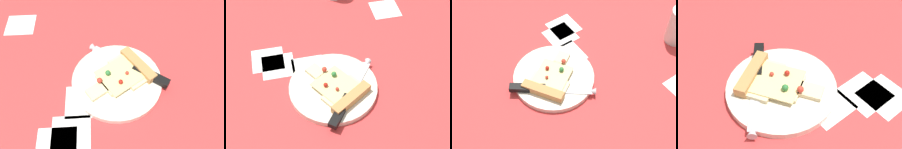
# 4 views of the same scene
# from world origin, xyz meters

# --- Properties ---
(ground_plane) EXTENTS (1.10, 1.10, 0.03)m
(ground_plane) POSITION_xyz_m (-0.00, 0.00, -0.01)
(ground_plane) COLOR #D13838
(ground_plane) RESTS_ON ground
(plate) EXTENTS (0.23, 0.23, 0.02)m
(plate) POSITION_xyz_m (0.05, -0.03, 0.01)
(plate) COLOR silver
(plate) RESTS_ON ground_plane
(pizza_slice) EXTENTS (0.19, 0.16, 0.03)m
(pizza_slice) POSITION_xyz_m (0.07, -0.02, 0.02)
(pizza_slice) COLOR beige
(pizza_slice) RESTS_ON plate
(knife) EXTENTS (0.20, 0.16, 0.02)m
(knife) POSITION_xyz_m (0.10, -0.01, 0.02)
(knife) COLOR silver
(knife) RESTS_ON plate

